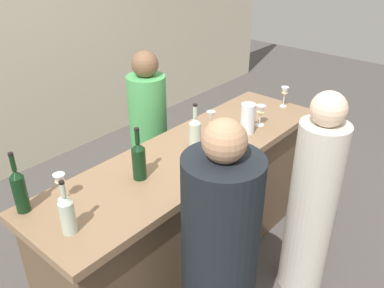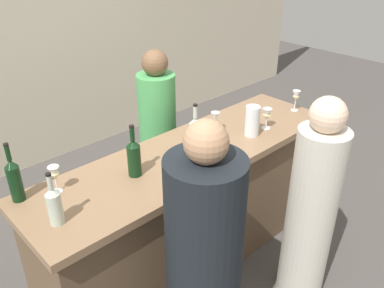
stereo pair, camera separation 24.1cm
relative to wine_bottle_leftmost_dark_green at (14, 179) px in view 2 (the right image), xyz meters
The scene contains 15 objects.
ground_plane 1.52m from the wine_bottle_leftmost_dark_green, 13.38° to the right, with size 12.00×12.00×0.00m, color #4C4744.
back_wall 2.24m from the wine_bottle_leftmost_dark_green, 61.98° to the left, with size 8.00×0.10×2.80m, color beige.
bar_counter 1.22m from the wine_bottle_leftmost_dark_green, 13.38° to the right, with size 2.28×0.65×0.95m.
wine_bottle_leftmost_dark_green is the anchor object (origin of this frame).
wine_bottle_second_left_clear_pale 0.33m from the wine_bottle_leftmost_dark_green, 79.48° to the right, with size 0.07×0.07×0.29m.
wine_bottle_center_dark_green 0.64m from the wine_bottle_leftmost_dark_green, 20.78° to the right, with size 0.08×0.08×0.32m.
wine_bottle_second_right_clear_pale 1.09m from the wine_bottle_leftmost_dark_green, 13.44° to the right, with size 0.08×0.08×0.32m.
wine_glass_near_left 1.70m from the wine_bottle_leftmost_dark_green, 12.66° to the right, with size 0.07×0.07×0.15m.
wine_glass_near_center 2.11m from the wine_bottle_leftmost_dark_green, ahead, with size 0.06×0.06×0.17m.
wine_glass_near_right 1.35m from the wine_bottle_leftmost_dark_green, ahead, with size 0.07×0.07×0.15m.
wine_glass_far_left 0.20m from the wine_bottle_leftmost_dark_green, 21.38° to the right, with size 0.06×0.06×0.16m.
water_pitcher 1.54m from the wine_bottle_leftmost_dark_green, 13.74° to the right, with size 0.10×0.10×0.22m.
person_left_guest 1.73m from the wine_bottle_leftmost_dark_green, 35.16° to the right, with size 0.37×0.37×1.44m.
person_center_guest 1.08m from the wine_bottle_leftmost_dark_green, 56.54° to the right, with size 0.48×0.48×1.52m.
person_right_guest 1.45m from the wine_bottle_leftmost_dark_green, 19.17° to the left, with size 0.38×0.38×1.42m.
Camera 2 is at (-1.57, -1.67, 2.24)m, focal length 37.79 mm.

